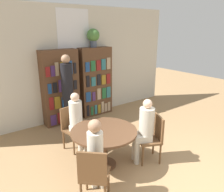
% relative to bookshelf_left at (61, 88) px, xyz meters
% --- Properties ---
extents(wall_back, '(6.40, 0.07, 3.00)m').
position_rel_bookshelf_left_xyz_m(wall_back, '(0.53, 0.19, 0.55)').
color(wall_back, beige).
rests_on(wall_back, ground_plane).
extents(bookshelf_left, '(0.94, 0.34, 1.93)m').
position_rel_bookshelf_left_xyz_m(bookshelf_left, '(0.00, 0.00, 0.00)').
color(bookshelf_left, brown).
rests_on(bookshelf_left, ground_plane).
extents(bookshelf_right, '(0.94, 0.34, 1.93)m').
position_rel_bookshelf_left_xyz_m(bookshelf_right, '(1.06, 0.00, 0.00)').
color(bookshelf_right, brown).
rests_on(bookshelf_right, ground_plane).
extents(flower_vase, '(0.34, 0.34, 0.49)m').
position_rel_bookshelf_left_xyz_m(flower_vase, '(1.03, 0.00, 1.26)').
color(flower_vase, '#475166').
rests_on(flower_vase, bookshelf_right).
extents(reading_table, '(1.18, 1.18, 0.71)m').
position_rel_bookshelf_left_xyz_m(reading_table, '(-0.19, -2.25, -0.37)').
color(reading_table, brown).
rests_on(reading_table, ground_plane).
extents(chair_near_camera, '(0.57, 0.57, 0.89)m').
position_rel_bookshelf_left_xyz_m(chair_near_camera, '(-0.82, -2.92, -0.46)').
color(chair_near_camera, brown).
rests_on(chair_near_camera, ground_plane).
extents(chair_left_side, '(0.47, 0.47, 0.89)m').
position_rel_bookshelf_left_xyz_m(chair_left_side, '(-0.36, -1.34, -0.46)').
color(chair_left_side, brown).
rests_on(chair_left_side, ground_plane).
extents(chair_far_side, '(0.53, 0.53, 0.89)m').
position_rel_bookshelf_left_xyz_m(chair_far_side, '(0.65, -2.64, -0.46)').
color(chair_far_side, brown).
rests_on(chair_far_side, ground_plane).
extents(seated_reader_left, '(0.31, 0.39, 1.23)m').
position_rel_bookshelf_left_xyz_m(seated_reader_left, '(-0.33, -1.52, -0.26)').
color(seated_reader_left, silver).
rests_on(seated_reader_left, ground_plane).
extents(seated_reader_right, '(0.41, 0.39, 1.23)m').
position_rel_bookshelf_left_xyz_m(seated_reader_right, '(0.49, -2.57, -0.26)').
color(seated_reader_right, beige).
rests_on(seated_reader_right, ground_plane).
extents(seated_reader_back, '(0.38, 0.39, 1.25)m').
position_rel_bookshelf_left_xyz_m(seated_reader_back, '(-0.70, -2.79, -0.26)').
color(seated_reader_back, beige).
rests_on(seated_reader_back, ground_plane).
extents(librarian_standing, '(0.27, 0.54, 1.86)m').
position_rel_bookshelf_left_xyz_m(librarian_standing, '(-0.04, -0.50, 0.17)').
color(librarian_standing, black).
rests_on(librarian_standing, ground_plane).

